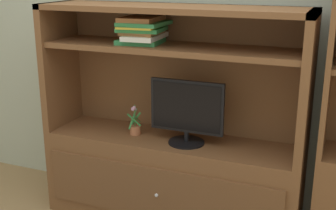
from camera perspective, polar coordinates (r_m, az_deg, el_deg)
name	(u,v)px	position (r m, az deg, el deg)	size (l,w,h in m)	color
painted_rear_wall	(190,15)	(3.16, 2.80, 11.38)	(6.00, 0.10, 2.80)	#ADB29E
media_console	(171,156)	(3.08, 0.40, -6.51)	(1.76, 0.48, 1.49)	brown
tv_monitor	(187,112)	(2.87, 2.41, -0.84)	(0.49, 0.24, 0.42)	black
potted_plant	(135,127)	(3.09, -4.23, -2.84)	(0.10, 0.10, 0.21)	#B26642
magazine_stack	(143,30)	(2.92, -3.27, 9.56)	(0.31, 0.36, 0.17)	#338C4C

